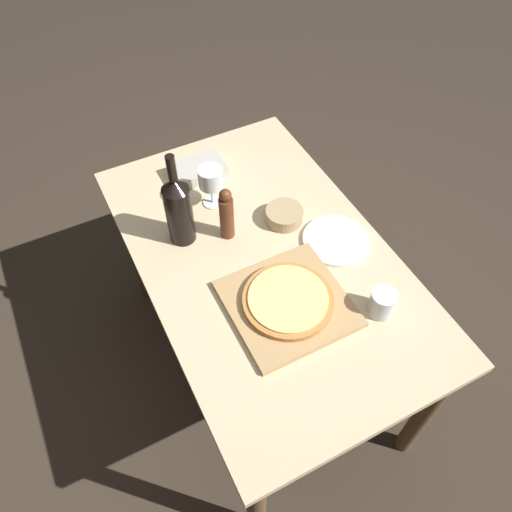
{
  "coord_description": "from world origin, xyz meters",
  "views": [
    {
      "loc": [
        -0.48,
        -0.88,
        2.0
      ],
      "look_at": [
        -0.05,
        -0.03,
        0.8
      ],
      "focal_mm": 35.0,
      "sensor_mm": 36.0,
      "label": 1
    }
  ],
  "objects_px": {
    "pizza": "(288,300)",
    "wine_glass": "(211,179)",
    "small_bowl": "(284,215)",
    "pepper_mill": "(227,214)",
    "wine_bottle": "(179,209)"
  },
  "relations": [
    {
      "from": "pepper_mill",
      "to": "wine_glass",
      "type": "height_order",
      "value": "pepper_mill"
    },
    {
      "from": "pepper_mill",
      "to": "pizza",
      "type": "bearing_deg",
      "value": -83.3
    },
    {
      "from": "wine_glass",
      "to": "wine_bottle",
      "type": "bearing_deg",
      "value": -146.73
    },
    {
      "from": "pizza",
      "to": "pepper_mill",
      "type": "xyz_separation_m",
      "value": [
        -0.04,
        0.34,
        0.07
      ]
    },
    {
      "from": "pizza",
      "to": "small_bowl",
      "type": "distance_m",
      "value": 0.35
    },
    {
      "from": "pepper_mill",
      "to": "small_bowl",
      "type": "relative_size",
      "value": 1.58
    },
    {
      "from": "pizza",
      "to": "wine_glass",
      "type": "height_order",
      "value": "wine_glass"
    },
    {
      "from": "pepper_mill",
      "to": "small_bowl",
      "type": "xyz_separation_m",
      "value": [
        0.2,
        -0.03,
        -0.07
      ]
    },
    {
      "from": "wine_bottle",
      "to": "small_bowl",
      "type": "distance_m",
      "value": 0.36
    },
    {
      "from": "wine_bottle",
      "to": "pepper_mill",
      "type": "relative_size",
      "value": 1.71
    },
    {
      "from": "pizza",
      "to": "pepper_mill",
      "type": "distance_m",
      "value": 0.34
    },
    {
      "from": "wine_bottle",
      "to": "wine_glass",
      "type": "distance_m",
      "value": 0.18
    },
    {
      "from": "pizza",
      "to": "small_bowl",
      "type": "xyz_separation_m",
      "value": [
        0.16,
        0.31,
        -0.01
      ]
    },
    {
      "from": "small_bowl",
      "to": "wine_glass",
      "type": "bearing_deg",
      "value": 134.56
    },
    {
      "from": "small_bowl",
      "to": "pizza",
      "type": "bearing_deg",
      "value": -117.44
    }
  ]
}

